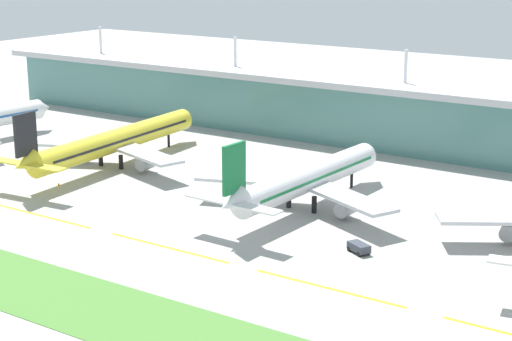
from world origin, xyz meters
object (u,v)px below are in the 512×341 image
at_px(safety_cone_nose_front, 34,174).
at_px(safety_cone_left_wingtip, 59,184).
at_px(pushback_tug, 359,247).
at_px(airliner_near_middle, 114,141).
at_px(airliner_center, 305,179).

bearing_deg(safety_cone_nose_front, safety_cone_left_wingtip, -14.54).
bearing_deg(pushback_tug, airliner_near_middle, 165.33).
height_order(airliner_center, safety_cone_nose_front, airliner_center).
bearing_deg(pushback_tug, safety_cone_left_wingtip, 179.59).
relative_size(airliner_near_middle, safety_cone_left_wingtip, 99.81).
height_order(safety_cone_left_wingtip, safety_cone_nose_front, same).
height_order(airliner_near_middle, safety_cone_left_wingtip, airliner_near_middle).
distance_m(airliner_near_middle, safety_cone_left_wingtip, 21.33).
distance_m(safety_cone_left_wingtip, safety_cone_nose_front, 12.15).
xyz_separation_m(airliner_center, safety_cone_nose_front, (-68.46, -13.94, -6.09)).
distance_m(pushback_tug, safety_cone_nose_front, 90.44).
distance_m(airliner_near_middle, safety_cone_nose_front, 21.11).
xyz_separation_m(airliner_near_middle, safety_cone_nose_front, (-10.37, -17.34, -6.11)).
bearing_deg(airliner_near_middle, safety_cone_nose_front, -120.88).
height_order(airliner_center, pushback_tug, airliner_center).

